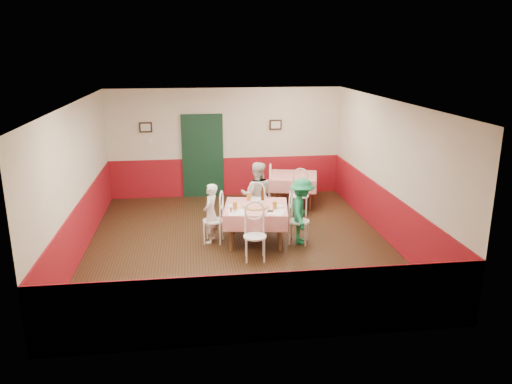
{
  "coord_description": "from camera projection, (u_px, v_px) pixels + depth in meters",
  "views": [
    {
      "loc": [
        -0.87,
        -9.24,
        3.74
      ],
      "look_at": [
        0.34,
        0.04,
        1.05
      ],
      "focal_mm": 35.0,
      "sensor_mm": 36.0,
      "label": 1
    }
  ],
  "objects": [
    {
      "name": "glass_a",
      "position": [
        235.0,
        206.0,
        9.56
      ],
      "size": [
        0.1,
        0.1,
        0.16
      ],
      "primitive_type": "cylinder",
      "rotation": [
        0.0,
        0.0,
        -0.15
      ],
      "color": "#BF7219",
      "rests_on": "main_table"
    },
    {
      "name": "shaker_b",
      "position": [
        235.0,
        211.0,
        9.37
      ],
      "size": [
        0.04,
        0.04,
        0.09
      ],
      "primitive_type": "cylinder",
      "rotation": [
        0.0,
        0.0,
        -0.15
      ],
      "color": "silver",
      "rests_on": "main_table"
    },
    {
      "name": "wainscot_back",
      "position": [
        226.0,
        177.0,
        13.13
      ],
      "size": [
        6.0,
        0.03,
        1.0
      ],
      "primitive_type": "cube",
      "color": "maroon",
      "rests_on": "ground"
    },
    {
      "name": "picture_right",
      "position": [
        276.0,
        125.0,
        12.89
      ],
      "size": [
        0.32,
        0.03,
        0.26
      ],
      "primitive_type": "cube",
      "color": "black",
      "rests_on": "back_wall"
    },
    {
      "name": "second_table",
      "position": [
        293.0,
        190.0,
        12.33
      ],
      "size": [
        1.36,
        1.36,
        0.77
      ],
      "primitive_type": "cube",
      "rotation": [
        0.0,
        0.0,
        -0.24
      ],
      "color": "red",
      "rests_on": "ground"
    },
    {
      "name": "beer_bottle",
      "position": [
        262.0,
        194.0,
        10.16
      ],
      "size": [
        0.08,
        0.08,
        0.25
      ],
      "primitive_type": "cylinder",
      "rotation": [
        0.0,
        0.0,
        -0.15
      ],
      "color": "#381C0A",
      "rests_on": "main_table"
    },
    {
      "name": "pizza",
      "position": [
        255.0,
        206.0,
        9.74
      ],
      "size": [
        0.54,
        0.54,
        0.03
      ],
      "primitive_type": "cylinder",
      "rotation": [
        0.0,
        0.0,
        -0.15
      ],
      "color": "#B74723",
      "rests_on": "main_table"
    },
    {
      "name": "wallet",
      "position": [
        270.0,
        211.0,
        9.49
      ],
      "size": [
        0.12,
        0.11,
        0.02
      ],
      "primitive_type": "cube",
      "rotation": [
        0.0,
        0.0,
        -0.15
      ],
      "color": "black",
      "rests_on": "main_table"
    },
    {
      "name": "picture_left",
      "position": [
        146.0,
        127.0,
        12.47
      ],
      "size": [
        0.32,
        0.03,
        0.26
      ],
      "primitive_type": "cube",
      "color": "black",
      "rests_on": "back_wall"
    },
    {
      "name": "shaker_c",
      "position": [
        231.0,
        210.0,
        9.45
      ],
      "size": [
        0.04,
        0.04,
        0.09
      ],
      "primitive_type": "cylinder",
      "rotation": [
        0.0,
        0.0,
        -0.15
      ],
      "color": "#B23319",
      "rests_on": "main_table"
    },
    {
      "name": "chair_second_a",
      "position": [
        263.0,
        188.0,
        12.22
      ],
      "size": [
        0.51,
        0.51,
        0.9
      ],
      "primitive_type": null,
      "rotation": [
        0.0,
        0.0,
        -1.81
      ],
      "color": "white",
      "rests_on": "ground"
    },
    {
      "name": "menu_left",
      "position": [
        236.0,
        212.0,
        9.44
      ],
      "size": [
        0.31,
        0.4,
        0.0
      ],
      "primitive_type": "cube",
      "rotation": [
        0.0,
        0.0,
        -0.01
      ],
      "color": "white",
      "rests_on": "main_table"
    },
    {
      "name": "chair_right",
      "position": [
        299.0,
        221.0,
        9.88
      ],
      "size": [
        0.53,
        0.53,
        0.9
      ],
      "primitive_type": null,
      "rotation": [
        0.0,
        0.0,
        1.24
      ],
      "color": "white",
      "rests_on": "ground"
    },
    {
      "name": "diner_far",
      "position": [
        257.0,
        195.0,
        10.69
      ],
      "size": [
        0.77,
        0.64,
        1.44
      ],
      "primitive_type": "imported",
      "rotation": [
        0.0,
        0.0,
        3.0
      ],
      "color": "gray",
      "rests_on": "ground"
    },
    {
      "name": "menu_right",
      "position": [
        276.0,
        212.0,
        9.45
      ],
      "size": [
        0.42,
        0.48,
        0.0
      ],
      "primitive_type": "cube",
      "rotation": [
        0.0,
        0.0,
        -0.36
      ],
      "color": "white",
      "rests_on": "main_table"
    },
    {
      "name": "plate_right",
      "position": [
        277.0,
        206.0,
        9.79
      ],
      "size": [
        0.29,
        0.29,
        0.01
      ],
      "primitive_type": "cylinder",
      "rotation": [
        0.0,
        0.0,
        -0.15
      ],
      "color": "white",
      "rests_on": "main_table"
    },
    {
      "name": "diner_right",
      "position": [
        302.0,
        211.0,
        9.82
      ],
      "size": [
        0.67,
        0.94,
        1.32
      ],
      "primitive_type": "imported",
      "rotation": [
        0.0,
        0.0,
        1.34
      ],
      "color": "gray",
      "rests_on": "ground"
    },
    {
      "name": "glass_c",
      "position": [
        249.0,
        197.0,
        10.19
      ],
      "size": [
        0.09,
        0.09,
        0.15
      ],
      "primitive_type": "cylinder",
      "rotation": [
        0.0,
        0.0,
        -0.15
      ],
      "color": "#BF7219",
      "rests_on": "main_table"
    },
    {
      "name": "wainscot_left",
      "position": [
        82.0,
        227.0,
        9.44
      ],
      "size": [
        0.03,
        7.0,
        1.0
      ],
      "primitive_type": "cube",
      "color": "maroon",
      "rests_on": "ground"
    },
    {
      "name": "left_wall",
      "position": [
        77.0,
        181.0,
        9.19
      ],
      "size": [
        0.1,
        7.0,
        2.8
      ],
      "primitive_type": "cube",
      "color": "beige",
      "rests_on": "ground"
    },
    {
      "name": "front_wall",
      "position": [
        266.0,
        244.0,
        6.23
      ],
      "size": [
        6.0,
        0.1,
        2.8
      ],
      "primitive_type": "cube",
      "color": "beige",
      "rests_on": "ground"
    },
    {
      "name": "chair_far",
      "position": [
        257.0,
        208.0,
        10.72
      ],
      "size": [
        0.49,
        0.49,
        0.9
      ],
      "primitive_type": null,
      "rotation": [
        0.0,
        0.0,
        2.95
      ],
      "color": "white",
      "rests_on": "ground"
    },
    {
      "name": "shaker_a",
      "position": [
        235.0,
        211.0,
        9.4
      ],
      "size": [
        0.04,
        0.04,
        0.09
      ],
      "primitive_type": "cylinder",
      "rotation": [
        0.0,
        0.0,
        -0.15
      ],
      "color": "silver",
      "rests_on": "main_table"
    },
    {
      "name": "floor",
      "position": [
        239.0,
        244.0,
        9.95
      ],
      "size": [
        7.0,
        7.0,
        0.0
      ],
      "primitive_type": "plane",
      "color": "black",
      "rests_on": "ground"
    },
    {
      "name": "plate_far",
      "position": [
        256.0,
        200.0,
        10.21
      ],
      "size": [
        0.29,
        0.29,
        0.01
      ],
      "primitive_type": "cylinder",
      "rotation": [
        0.0,
        0.0,
        -0.15
      ],
      "color": "white",
      "rests_on": "main_table"
    },
    {
      "name": "diner_left",
      "position": [
        211.0,
        213.0,
        9.88
      ],
      "size": [
        0.42,
        0.51,
        1.21
      ],
      "primitive_type": "imported",
      "rotation": [
        0.0,
        0.0,
        -1.93
      ],
      "color": "gray",
      "rests_on": "ground"
    },
    {
      "name": "door",
      "position": [
        203.0,
        157.0,
        12.87
      ],
      "size": [
        0.96,
        0.06,
        2.1
      ],
      "primitive_type": "cube",
      "color": "black",
      "rests_on": "ground"
    },
    {
      "name": "wainscot_right",
      "position": [
        384.0,
        214.0,
        10.18
      ],
      "size": [
        0.03,
        7.0,
        1.0
      ],
      "primitive_type": "cube",
      "color": "maroon",
      "rests_on": "ground"
    },
    {
      "name": "ceiling",
      "position": [
        238.0,
        102.0,
        9.17
      ],
      "size": [
        7.0,
        7.0,
        0.0
      ],
      "primitive_type": "plane",
      "color": "white",
      "rests_on": "back_wall"
    },
    {
      "name": "wainscot_front",
      "position": [
        265.0,
        308.0,
        6.49
      ],
      "size": [
        6.0,
        0.03,
        1.0
      ],
      "primitive_type": "cube",
      "color": "maroon",
      "rests_on": "ground"
    },
    {
      "name": "thermostat",
      "position": [
        151.0,
        141.0,
        12.58
      ],
      "size": [
        0.1,
        0.03,
        0.1
      ],
      "primitive_type": "cube",
      "color": "white",
      "rests_on": "back_wall"
    },
    {
      "name": "chair_near",
      "position": [
        255.0,
        236.0,
        9.08
      ],
      "size": [
        0.45,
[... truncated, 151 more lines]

